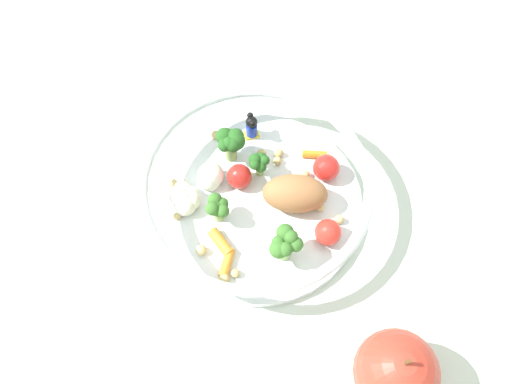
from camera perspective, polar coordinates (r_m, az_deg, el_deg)
ground_plane at (r=0.66m, az=-1.54°, el=-1.33°), size 2.40×2.40×0.00m
food_container at (r=0.64m, az=-0.05°, el=0.07°), size 0.26×0.26×0.06m
loose_apple at (r=0.58m, az=13.93°, el=-17.20°), size 0.08×0.08×0.09m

